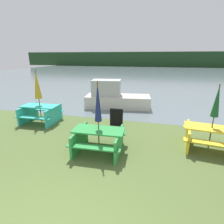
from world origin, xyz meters
The scene contains 10 objects.
water centered at (0.00, 31.32, 0.00)m, with size 60.00×50.00×0.00m.
far_treeline centered at (0.00, 51.32, 2.00)m, with size 80.00×1.60×4.00m.
picnic_table_green centered at (-0.09, 3.46, 0.44)m, with size 1.62×1.45×0.73m.
picnic_table_yellow centered at (3.31, 4.47, 0.44)m, with size 1.75×1.56×0.73m.
picnic_table_teal centered at (-3.41, 5.22, 0.46)m, with size 1.63×1.44×0.78m.
umbrella_darkgreen centered at (3.31, 4.47, 1.57)m, with size 0.23×0.23×2.09m.
umbrella_navy centered at (-0.09, 3.46, 1.58)m, with size 0.21×0.21×2.21m.
umbrella_gold centered at (-3.41, 5.22, 1.71)m, with size 0.30×0.30×2.33m.
boat centered at (-0.77, 8.40, 0.57)m, with size 3.80×1.81×1.59m.
signboard centered at (-0.03, 5.67, 0.38)m, with size 0.55×0.08×0.75m.
Camera 1 is at (1.52, -1.20, 2.87)m, focal length 28.00 mm.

